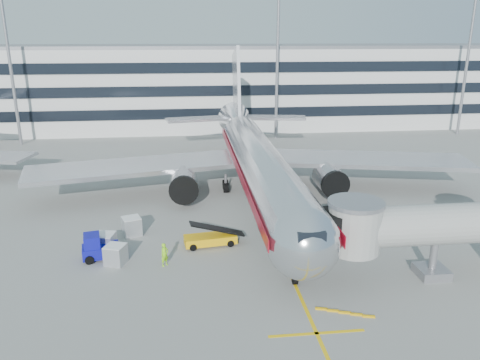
{
  "coord_description": "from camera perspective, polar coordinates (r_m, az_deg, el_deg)",
  "views": [
    {
      "loc": [
        -7.41,
        -37.73,
        17.37
      ],
      "look_at": [
        -2.53,
        5.12,
        4.0
      ],
      "focal_mm": 35.0,
      "sensor_mm": 36.0,
      "label": 1
    }
  ],
  "objects": [
    {
      "name": "ramp_worker",
      "position": [
        37.53,
        -9.18,
        -8.97
      ],
      "size": [
        0.81,
        0.8,
        1.89
      ],
      "primitive_type": "imported",
      "rotation": [
        0.0,
        0.0,
        0.75
      ],
      "color": "#8FEA18",
      "rests_on": "ground"
    },
    {
      "name": "jet_bridge",
      "position": [
        38.08,
        25.12,
        -5.25
      ],
      "size": [
        17.8,
        4.5,
        7.0
      ],
      "color": "silver",
      "rests_on": "ground"
    },
    {
      "name": "cargo_container_front",
      "position": [
        40.81,
        -16.13,
        -7.4
      ],
      "size": [
        1.84,
        1.84,
        1.66
      ],
      "color": "#B9BBC1",
      "rests_on": "ground"
    },
    {
      "name": "ground",
      "position": [
        42.2,
        4.23,
        -7.14
      ],
      "size": [
        180.0,
        180.0,
        0.0
      ],
      "primitive_type": "plane",
      "color": "gray",
      "rests_on": "ground"
    },
    {
      "name": "terminal",
      "position": [
        96.44,
        -2.1,
        11.51
      ],
      "size": [
        150.0,
        24.25,
        15.6
      ],
      "color": "silver",
      "rests_on": "ground"
    },
    {
      "name": "baggage_tug",
      "position": [
        39.84,
        -16.91,
        -7.93
      ],
      "size": [
        3.15,
        2.32,
        2.16
      ],
      "color": "#0D0E93",
      "rests_on": "ground"
    },
    {
      "name": "main_jet",
      "position": [
        51.7,
        1.96,
        2.49
      ],
      "size": [
        50.95,
        48.7,
        16.06
      ],
      "color": "silver",
      "rests_on": "ground"
    },
    {
      "name": "stop_bar",
      "position": [
        30.33,
        9.33,
        -17.97
      ],
      "size": [
        6.0,
        0.25,
        0.01
      ],
      "primitive_type": "cube",
      "color": "yellow",
      "rests_on": "ground"
    },
    {
      "name": "lead_in_line",
      "position": [
        51.33,
        2.19,
        -2.56
      ],
      "size": [
        0.25,
        70.0,
        0.01
      ],
      "primitive_type": "cube",
      "color": "yellow",
      "rests_on": "ground"
    },
    {
      "name": "light_mast_east",
      "position": [
        93.84,
        26.11,
        14.02
      ],
      "size": [
        2.4,
        1.2,
        25.45
      ],
      "color": "gray",
      "rests_on": "ground"
    },
    {
      "name": "light_mast_west",
      "position": [
        84.41,
        -26.39,
        13.81
      ],
      "size": [
        2.4,
        1.2,
        25.45
      ],
      "color": "gray",
      "rests_on": "ground"
    },
    {
      "name": "cargo_container_right",
      "position": [
        43.69,
        -13.06,
        -5.49
      ],
      "size": [
        1.99,
        1.99,
        1.66
      ],
      "color": "#B9BBC1",
      "rests_on": "ground"
    },
    {
      "name": "belt_loader",
      "position": [
        40.67,
        -3.64,
        -7.11
      ],
      "size": [
        4.78,
        2.19,
        2.24
      ],
      "color": "#EBAC09",
      "rests_on": "ground"
    },
    {
      "name": "cargo_container_left",
      "position": [
        38.73,
        -14.93,
        -8.76
      ],
      "size": [
        1.87,
        1.87,
        1.56
      ],
      "color": "#B9BBC1",
      "rests_on": "ground"
    },
    {
      "name": "light_mast_centre",
      "position": [
        81.25,
        4.6,
        15.41
      ],
      "size": [
        2.4,
        1.2,
        25.45
      ],
      "color": "gray",
      "rests_on": "ground"
    }
  ]
}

